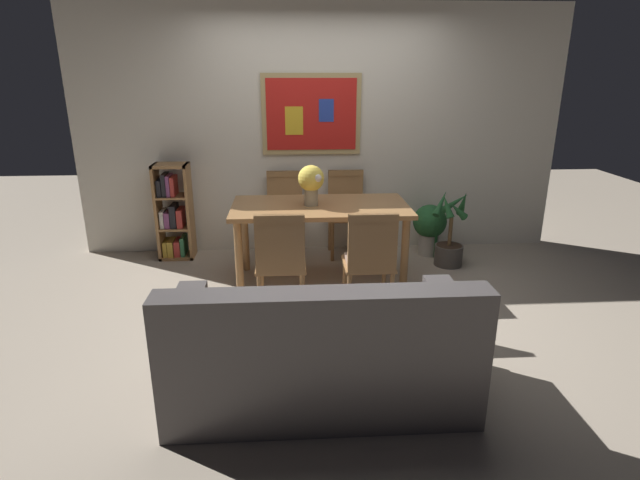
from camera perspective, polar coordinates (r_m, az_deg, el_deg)
name	(u,v)px	position (r m, az deg, el deg)	size (l,w,h in m)	color
ground_plane	(332,304)	(4.43, 1.33, -7.27)	(12.00, 12.00, 0.00)	tan
wall_back_with_painting	(320,132)	(5.56, 0.03, 12.10)	(5.20, 0.14, 2.60)	silver
dining_table	(320,215)	(4.68, 0.02, 2.82)	(1.62, 0.84, 0.76)	#9E7042
dining_chair_near_left	(281,257)	(3.99, -4.47, -1.93)	(0.40, 0.41, 0.91)	#9E7042
dining_chair_far_left	(285,207)	(5.45, -3.97, 3.72)	(0.40, 0.41, 0.91)	#9E7042
dining_chair_far_right	(346,206)	(5.50, 2.98, 3.87)	(0.40, 0.41, 0.91)	#9E7042
dining_chair_near_right	(370,256)	(4.02, 5.66, -1.80)	(0.40, 0.41, 0.91)	#9E7042
leather_couch	(320,355)	(3.11, -0.01, -12.87)	(1.80, 0.84, 0.84)	#514C4C
bookshelf	(173,214)	(5.60, -16.20, 2.78)	(0.36, 0.28, 1.02)	#9E7042
potted_ivy	(430,226)	(5.62, 12.26, 1.56)	(0.36, 0.36, 0.59)	#B2ADA3
potted_palm	(450,239)	(5.38, 14.42, 0.12)	(0.42, 0.39, 0.82)	#4C4742
flower_vase	(311,181)	(4.60, -1.00, 6.66)	(0.24, 0.24, 0.37)	tan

